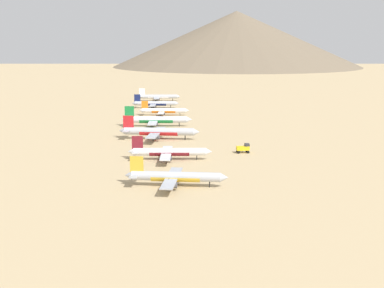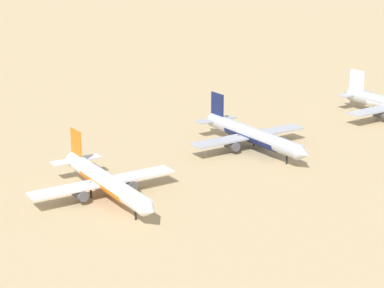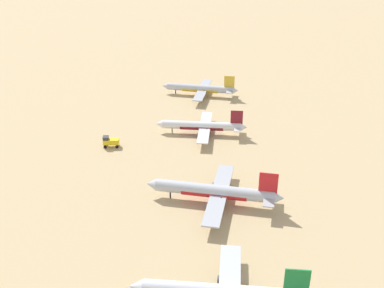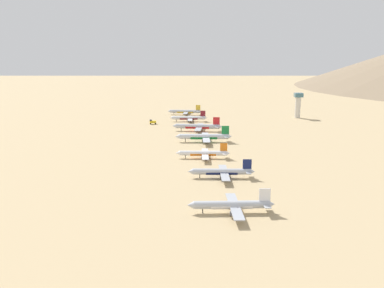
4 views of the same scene
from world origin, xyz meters
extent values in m
cylinder|color=white|center=(-2.38, 42.22, 3.04)|extent=(26.11, 2.88, 2.75)
cone|color=white|center=(11.83, 42.15, 3.04)|extent=(2.33, 2.71, 2.70)
cone|color=white|center=(-16.44, 42.29, 3.04)|extent=(2.04, 2.49, 2.48)
cube|color=orange|center=(-13.83, 42.27, 6.27)|extent=(3.99, 0.27, 5.07)
cube|color=silver|center=(-14.27, 42.28, 3.32)|extent=(2.36, 8.71, 0.26)
cube|color=silver|center=(-3.47, 42.22, 2.56)|extent=(3.74, 24.66, 0.33)
cylinder|color=#4C4C54|center=(-2.87, 46.57, 1.57)|extent=(3.05, 1.68, 1.67)
cylinder|color=#4C4C54|center=(-2.91, 37.87, 1.57)|extent=(3.05, 1.68, 1.67)
cylinder|color=black|center=(7.54, 42.17, 1.38)|extent=(0.32, 0.32, 2.77)
cylinder|color=black|center=(-4.18, 44.11, 1.38)|extent=(0.32, 0.32, 2.77)
cylinder|color=black|center=(-4.20, 40.34, 1.38)|extent=(0.32, 0.32, 2.77)
cylinder|color=orange|center=(-2.38, 42.22, 2.84)|extent=(14.36, 2.83, 2.76)
cylinder|color=#B2B7C1|center=(-10.73, 77.80, 3.17)|extent=(27.19, 3.15, 2.87)
cone|color=#B2B7C1|center=(4.05, 77.95, 3.17)|extent=(2.44, 2.83, 2.81)
cone|color=#B2B7C1|center=(-25.37, 77.65, 3.17)|extent=(2.14, 2.60, 2.58)
cube|color=#141E51|center=(-22.66, 77.68, 6.53)|extent=(4.15, 0.31, 5.28)
cube|color=#A4A8B2|center=(-23.11, 77.67, 3.46)|extent=(2.51, 9.08, 0.27)
cube|color=#A4A8B2|center=(-11.87, 77.79, 2.67)|extent=(4.04, 25.69, 0.34)
cylinder|color=#4C4C54|center=(-11.31, 82.32, 1.63)|extent=(3.19, 1.77, 1.74)
cylinder|color=#4C4C54|center=(-11.22, 73.27, 1.63)|extent=(3.19, 1.77, 1.74)
cylinder|color=black|center=(-0.41, 77.91, 1.44)|extent=(0.33, 0.33, 2.88)
cylinder|color=black|center=(-12.64, 79.74, 1.44)|extent=(0.33, 0.33, 2.88)
cylinder|color=black|center=(-12.60, 75.82, 1.44)|extent=(0.33, 0.33, 2.88)
cylinder|color=#141E51|center=(-10.73, 77.80, 2.95)|extent=(14.97, 3.03, 2.87)
cone|color=#B2B7C1|center=(-26.96, 119.29, 3.26)|extent=(2.29, 2.75, 2.65)
cube|color=white|center=(-24.17, 119.41, 6.71)|extent=(4.27, 0.47, 5.43)
cube|color=#A4A8B2|center=(-24.64, 119.39, 3.55)|extent=(2.90, 9.41, 0.28)
cylinder|color=#4C4C54|center=(-12.27, 115.30, 1.67)|extent=(3.33, 1.93, 1.78)
cylinder|color=black|center=(-13.78, 117.87, 1.48)|extent=(0.34, 0.34, 2.96)
camera|label=1|loc=(21.29, -279.28, 45.75)|focal=50.01mm
camera|label=2|loc=(92.66, -2.41, 40.88)|focal=65.20mm
camera|label=3|loc=(-5.23, 69.94, 72.19)|focal=43.71mm
camera|label=4|loc=(0.47, 259.09, 58.30)|focal=37.49mm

